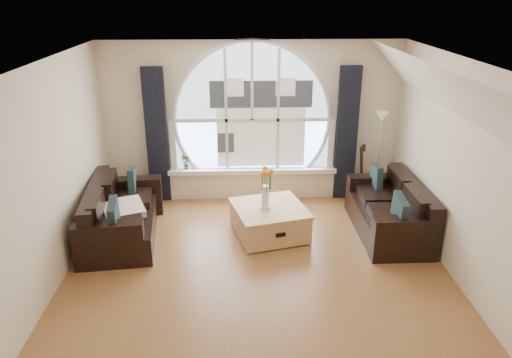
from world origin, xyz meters
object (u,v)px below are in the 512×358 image
sofa_left (122,213)px  vase_flowers (265,183)px  floor_lamp (378,159)px  sofa_right (389,208)px  potted_plant (185,162)px  coffee_chest (269,220)px  guitar (360,172)px

sofa_left → vase_flowers: bearing=-7.2°
vase_flowers → floor_lamp: floor_lamp is taller
sofa_right → potted_plant: 3.45m
sofa_right → vase_flowers: vase_flowers is taller
floor_lamp → sofa_right: bearing=-95.3°
sofa_left → coffee_chest: 2.17m
coffee_chest → floor_lamp: 2.26m
sofa_left → coffee_chest: sofa_left is taller
coffee_chest → guitar: bearing=21.5°
coffee_chest → potted_plant: potted_plant is taller
sofa_left → vase_flowers: 2.15m
sofa_left → potted_plant: potted_plant is taller
potted_plant → guitar: bearing=-3.8°
vase_flowers → potted_plant: size_ratio=2.57×
sofa_right → potted_plant: potted_plant is taller
sofa_right → potted_plant: bearing=155.9°
sofa_left → floor_lamp: 4.22m
sofa_right → potted_plant: size_ratio=6.60×
sofa_right → coffee_chest: size_ratio=1.78×
coffee_chest → floor_lamp: floor_lamp is taller
sofa_left → potted_plant: 1.63m
guitar → potted_plant: bearing=169.2°
sofa_left → coffee_chest: bearing=-6.6°
coffee_chest → vase_flowers: bearing=-176.5°
vase_flowers → guitar: (1.69, 1.21, -0.32)m
guitar → coffee_chest: bearing=-150.6°
floor_lamp → potted_plant: floor_lamp is taller
sofa_right → floor_lamp: bearing=84.2°
vase_flowers → coffee_chest: bearing=18.3°
coffee_chest → sofa_left: bearing=165.1°
guitar → potted_plant: 2.99m
sofa_right → vase_flowers: (-1.85, -0.04, 0.45)m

